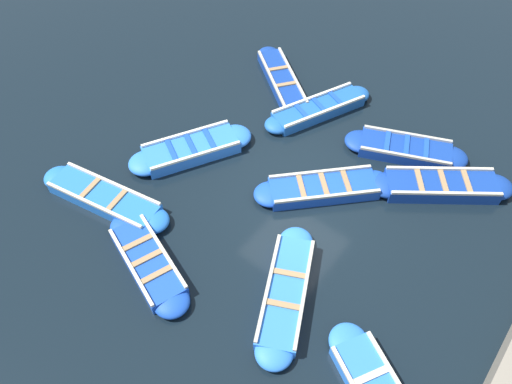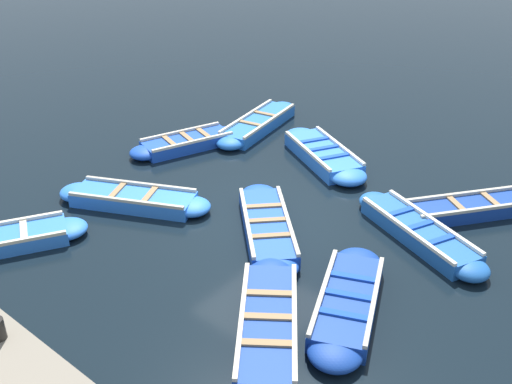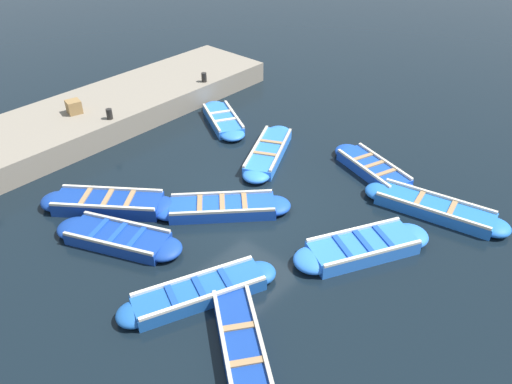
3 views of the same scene
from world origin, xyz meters
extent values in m
plane|color=black|center=(0.00, 0.00, 0.00)|extent=(120.00, 120.00, 0.00)
cube|color=navy|center=(-3.17, 3.48, 0.15)|extent=(2.89, 2.43, 0.30)
ellipsoid|color=navy|center=(-1.96, 2.58, 0.15)|extent=(1.05, 1.04, 0.30)
cube|color=#B2AD9E|center=(-2.95, 3.77, 0.33)|extent=(2.41, 1.82, 0.07)
cube|color=#B2AD9E|center=(-3.38, 3.19, 0.33)|extent=(2.41, 1.82, 0.07)
cube|color=#9E7A51|center=(-2.82, 3.22, 0.32)|extent=(0.53, 0.65, 0.04)
cube|color=#9E7A51|center=(-3.51, 3.73, 0.32)|extent=(0.53, 0.65, 0.04)
cube|color=#1947B7|center=(-1.61, -4.02, 0.15)|extent=(2.62, 1.66, 0.30)
ellipsoid|color=#1947B7|center=(-0.44, -4.42, 0.15)|extent=(1.09, 1.07, 0.30)
ellipsoid|color=#1947B7|center=(-2.77, -3.62, 0.15)|extent=(1.09, 1.07, 0.30)
cube|color=beige|center=(-1.47, -3.63, 0.34)|extent=(2.30, 0.86, 0.07)
cube|color=beige|center=(-1.74, -4.42, 0.34)|extent=(2.30, 0.86, 0.07)
cube|color=#9E7A51|center=(-1.11, -4.19, 0.32)|extent=(0.39, 0.80, 0.04)
cube|color=#9E7A51|center=(-1.61, -4.02, 0.32)|extent=(0.39, 0.80, 0.04)
cube|color=#9E7A51|center=(-2.10, -3.85, 0.32)|extent=(0.39, 0.80, 0.04)
cube|color=#1E59AD|center=(-1.44, 3.02, 0.16)|extent=(1.89, 3.00, 0.32)
ellipsoid|color=#1E59AD|center=(-0.87, 4.36, 0.16)|extent=(0.99, 1.00, 0.32)
ellipsoid|color=#1E59AD|center=(-2.01, 1.68, 0.16)|extent=(0.99, 1.00, 0.32)
cube|color=silver|center=(-1.78, 3.17, 0.36)|extent=(1.20, 2.66, 0.07)
cube|color=silver|center=(-1.10, 2.88, 0.36)|extent=(1.20, 2.66, 0.07)
cube|color=#1947B7|center=(-1.20, 3.59, 0.34)|extent=(0.71, 0.41, 0.04)
cube|color=#1947B7|center=(-1.44, 3.02, 0.34)|extent=(0.71, 0.41, 0.04)
cube|color=#1947B7|center=(-1.68, 2.45, 0.34)|extent=(0.71, 0.41, 0.04)
cube|color=blue|center=(4.19, -3.35, 0.14)|extent=(2.49, 1.95, 0.29)
ellipsoid|color=blue|center=(5.21, -3.92, 0.14)|extent=(1.18, 1.17, 0.29)
ellipsoid|color=blue|center=(3.17, -2.78, 0.14)|extent=(1.18, 1.17, 0.29)
cube|color=beige|center=(4.40, -2.98, 0.32)|extent=(2.03, 1.19, 0.07)
cube|color=beige|center=(3.98, -3.72, 0.32)|extent=(2.03, 1.19, 0.07)
cube|color=beige|center=(4.48, -3.51, 0.31)|extent=(0.52, 0.78, 0.04)
cube|color=beige|center=(3.90, -3.19, 0.31)|extent=(0.52, 0.78, 0.04)
cube|color=navy|center=(2.86, 2.43, 0.18)|extent=(2.90, 2.50, 0.37)
ellipsoid|color=navy|center=(4.02, 3.31, 0.18)|extent=(1.24, 1.23, 0.37)
ellipsoid|color=navy|center=(1.69, 1.56, 0.18)|extent=(1.24, 1.23, 0.37)
cube|color=beige|center=(2.60, 2.78, 0.40)|extent=(2.33, 1.78, 0.07)
cube|color=beige|center=(3.12, 2.09, 0.40)|extent=(2.33, 1.78, 0.07)
cube|color=#9E7A51|center=(3.35, 2.80, 0.39)|extent=(0.61, 0.75, 0.04)
cube|color=#9E7A51|center=(2.86, 2.43, 0.39)|extent=(0.61, 0.75, 0.04)
cube|color=#9E7A51|center=(2.36, 2.06, 0.39)|extent=(0.61, 0.75, 0.04)
cube|color=blue|center=(-3.32, -0.66, 0.18)|extent=(2.17, 2.82, 0.35)
ellipsoid|color=blue|center=(-2.69, 0.50, 0.18)|extent=(1.30, 1.31, 0.35)
ellipsoid|color=blue|center=(-3.95, -1.82, 0.18)|extent=(1.30, 1.31, 0.35)
cube|color=silver|center=(-3.73, -0.44, 0.39)|extent=(1.31, 2.32, 0.07)
cube|color=silver|center=(-2.90, -0.89, 0.39)|extent=(1.31, 2.32, 0.07)
cube|color=#1947B7|center=(-3.05, -0.17, 0.37)|extent=(0.86, 0.55, 0.04)
cube|color=#1947B7|center=(-3.32, -0.66, 0.37)|extent=(0.86, 0.55, 0.04)
cube|color=#1947B7|center=(-3.59, -1.16, 0.37)|extent=(0.86, 0.55, 0.04)
cube|color=#1947B7|center=(0.42, 0.45, 0.16)|extent=(2.65, 2.70, 0.31)
ellipsoid|color=#1947B7|center=(1.40, 1.48, 0.16)|extent=(1.24, 1.24, 0.31)
ellipsoid|color=#1947B7|center=(-0.57, -0.58, 0.16)|extent=(1.24, 1.24, 0.31)
cube|color=#B2AD9E|center=(0.11, 0.75, 0.35)|extent=(1.99, 2.07, 0.07)
cube|color=#B2AD9E|center=(0.73, 0.15, 0.35)|extent=(1.99, 2.07, 0.07)
cube|color=olive|center=(0.84, 0.89, 0.33)|extent=(0.69, 0.67, 0.04)
cube|color=olive|center=(0.42, 0.45, 0.33)|extent=(0.69, 0.67, 0.04)
cube|color=olive|center=(0.00, 0.01, 0.33)|extent=(0.69, 0.67, 0.04)
cube|color=blue|center=(1.44, -2.66, 0.16)|extent=(2.04, 2.93, 0.31)
ellipsoid|color=blue|center=(2.06, -3.93, 0.16)|extent=(1.12, 1.13, 0.31)
ellipsoid|color=blue|center=(0.83, -1.39, 0.16)|extent=(1.12, 1.13, 0.31)
cube|color=#B2AD9E|center=(1.81, -2.48, 0.35)|extent=(1.28, 2.52, 0.07)
cube|color=#B2AD9E|center=(1.07, -2.84, 0.35)|extent=(1.28, 2.52, 0.07)
cube|color=#9E7A51|center=(1.62, -3.02, 0.33)|extent=(0.77, 0.47, 0.04)
cube|color=#9E7A51|center=(1.27, -2.30, 0.33)|extent=(0.77, 0.47, 0.04)
cube|color=navy|center=(1.46, 3.11, 0.16)|extent=(2.72, 1.90, 0.31)
ellipsoid|color=navy|center=(2.63, 3.61, 0.16)|extent=(1.20, 1.19, 0.31)
ellipsoid|color=navy|center=(0.29, 2.61, 0.16)|extent=(1.20, 1.19, 0.31)
cube|color=#B2AD9E|center=(1.28, 3.52, 0.35)|extent=(2.32, 1.06, 0.07)
cube|color=#B2AD9E|center=(1.64, 2.70, 0.35)|extent=(2.32, 1.06, 0.07)
cube|color=#1947B7|center=(1.96, 3.32, 0.33)|extent=(0.47, 0.84, 0.04)
cube|color=#1947B7|center=(1.46, 3.11, 0.33)|extent=(0.47, 0.84, 0.04)
cube|color=#1947B7|center=(0.97, 2.90, 0.33)|extent=(0.47, 0.84, 0.04)
cube|color=blue|center=(-3.90, -3.37, 0.16)|extent=(3.20, 1.41, 0.32)
ellipsoid|color=blue|center=(-2.38, -3.09, 0.16)|extent=(0.97, 0.95, 0.32)
ellipsoid|color=blue|center=(-5.42, -3.64, 0.16)|extent=(0.97, 0.95, 0.32)
cube|color=beige|center=(-3.97, -2.97, 0.36)|extent=(2.99, 0.61, 0.07)
cube|color=beige|center=(-3.83, -3.76, 0.36)|extent=(2.99, 0.61, 0.07)
cube|color=#9E7A51|center=(-3.47, -3.29, 0.34)|extent=(0.27, 0.79, 0.04)
cube|color=#9E7A51|center=(-4.33, -3.44, 0.34)|extent=(0.27, 0.79, 0.04)
cube|color=gray|center=(7.49, 0.00, 0.40)|extent=(3.43, 14.74, 0.79)
cylinder|color=black|center=(6.12, -4.30, 0.97)|extent=(0.20, 0.20, 0.35)
cylinder|color=black|center=(6.12, 0.00, 0.97)|extent=(0.20, 0.20, 0.35)
cube|color=olive|center=(7.39, 0.53, 1.02)|extent=(0.54, 0.54, 0.45)
camera|label=1|loc=(4.27, -7.37, 10.30)|focal=35.00mm
camera|label=2|loc=(8.86, 7.17, 6.89)|focal=42.00mm
camera|label=3|loc=(-7.54, 7.98, 8.23)|focal=35.00mm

